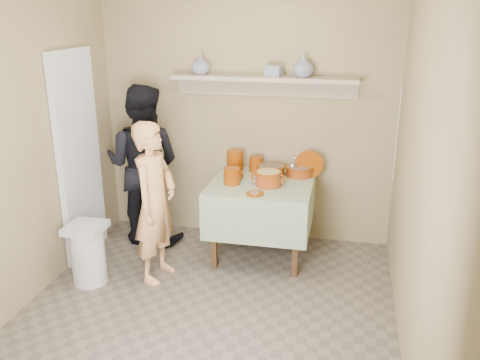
% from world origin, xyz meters
% --- Properties ---
extents(ground, '(3.50, 3.50, 0.00)m').
position_xyz_m(ground, '(0.00, 0.00, 0.00)').
color(ground, '#645A4E').
rests_on(ground, ground).
extents(tile_panel, '(0.06, 0.70, 2.00)m').
position_xyz_m(tile_panel, '(-1.46, 0.95, 1.00)').
color(tile_panel, silver).
rests_on(tile_panel, ground).
extents(plate_stack_a, '(0.17, 0.17, 0.22)m').
position_xyz_m(plate_stack_a, '(-0.07, 1.55, 0.87)').
color(plate_stack_a, '#762E06').
rests_on(plate_stack_a, serving_table).
extents(plate_stack_b, '(0.13, 0.13, 0.16)m').
position_xyz_m(plate_stack_b, '(0.13, 1.59, 0.84)').
color(plate_stack_b, '#762E06').
rests_on(plate_stack_b, serving_table).
extents(bowl_stack, '(0.16, 0.16, 0.16)m').
position_xyz_m(bowl_stack, '(-0.02, 1.16, 0.84)').
color(bowl_stack, '#762E06').
rests_on(bowl_stack, serving_table).
extents(empty_bowl, '(0.19, 0.19, 0.06)m').
position_xyz_m(empty_bowl, '(-0.04, 1.34, 0.79)').
color(empty_bowl, '#762E06').
rests_on(empty_bowl, serving_table).
extents(propped_lid, '(0.29, 0.10, 0.28)m').
position_xyz_m(propped_lid, '(0.67, 1.55, 0.88)').
color(propped_lid, '#762E06').
rests_on(propped_lid, serving_table).
extents(vase_right, '(0.26, 0.26, 0.21)m').
position_xyz_m(vase_right, '(0.57, 1.62, 1.82)').
color(vase_right, navy).
rests_on(vase_right, wall_shelf).
extents(vase_left, '(0.24, 0.24, 0.19)m').
position_xyz_m(vase_left, '(-0.43, 1.61, 1.82)').
color(vase_left, navy).
rests_on(vase_left, wall_shelf).
extents(ceramic_box, '(0.17, 0.14, 0.11)m').
position_xyz_m(ceramic_box, '(0.30, 1.61, 1.77)').
color(ceramic_box, navy).
rests_on(ceramic_box, wall_shelf).
extents(person_cook, '(0.42, 0.57, 1.45)m').
position_xyz_m(person_cook, '(-0.59, 0.63, 0.73)').
color(person_cook, tan).
rests_on(person_cook, ground).
extents(person_helper, '(0.82, 0.64, 1.65)m').
position_xyz_m(person_helper, '(-1.00, 1.37, 0.82)').
color(person_helper, black).
rests_on(person_helper, ground).
extents(room_shell, '(3.04, 3.54, 2.62)m').
position_xyz_m(room_shell, '(0.00, 0.00, 1.61)').
color(room_shell, '#99865E').
rests_on(room_shell, ground).
extents(serving_table, '(0.97, 0.97, 0.76)m').
position_xyz_m(serving_table, '(0.25, 1.28, 0.64)').
color(serving_table, '#4C2D16').
rests_on(serving_table, ground).
extents(cazuela_meat_a, '(0.30, 0.30, 0.10)m').
position_xyz_m(cazuela_meat_a, '(0.30, 1.51, 0.82)').
color(cazuela_meat_a, maroon).
rests_on(cazuela_meat_a, serving_table).
extents(cazuela_meat_b, '(0.28, 0.28, 0.10)m').
position_xyz_m(cazuela_meat_b, '(0.58, 1.54, 0.82)').
color(cazuela_meat_b, maroon).
rests_on(cazuela_meat_b, serving_table).
extents(ladle, '(0.08, 0.26, 0.19)m').
position_xyz_m(ladle, '(0.52, 1.50, 0.87)').
color(ladle, silver).
rests_on(ladle, cazuela_meat_b).
extents(cazuela_rice, '(0.33, 0.25, 0.14)m').
position_xyz_m(cazuela_rice, '(0.33, 1.18, 0.85)').
color(cazuela_rice, maroon).
rests_on(cazuela_rice, serving_table).
extents(front_plate, '(0.16, 0.16, 0.03)m').
position_xyz_m(front_plate, '(0.25, 0.92, 0.77)').
color(front_plate, '#762E06').
rests_on(front_plate, serving_table).
extents(wall_shelf, '(1.80, 0.25, 0.21)m').
position_xyz_m(wall_shelf, '(0.20, 1.65, 1.67)').
color(wall_shelf, tan).
rests_on(wall_shelf, room_shell).
extents(trash_bin, '(0.32, 0.32, 0.56)m').
position_xyz_m(trash_bin, '(-1.15, 0.41, 0.28)').
color(trash_bin, silver).
rests_on(trash_bin, ground).
extents(electrical_cord, '(0.01, 0.05, 0.90)m').
position_xyz_m(electrical_cord, '(1.47, 1.48, 1.25)').
color(electrical_cord, silver).
rests_on(electrical_cord, wall_shelf).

